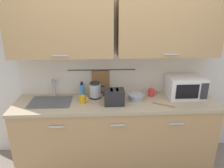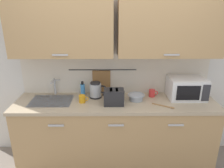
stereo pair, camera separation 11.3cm
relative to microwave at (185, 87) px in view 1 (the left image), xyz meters
The scene contains 11 objects.
counter_unit 1.10m from the microwave, behind, with size 2.53×0.64×0.90m.
back_wall_assembly 1.05m from the microwave, behind, with size 3.70×0.41×2.50m.
sink_faucet 1.73m from the microwave, behind, with size 0.09×0.17×0.22m.
microwave is the anchor object (origin of this frame).
electric_kettle 1.17m from the microwave, behind, with size 0.23×0.16×0.21m.
dish_soap_bottle 1.35m from the microwave, behind, with size 0.06×0.06×0.20m.
mug_near_sink 1.34m from the microwave, behind, with size 0.12×0.08×0.09m.
mixing_bowl 0.66m from the microwave, behind, with size 0.21×0.21×0.08m.
toaster 0.96m from the microwave, 168.47° to the right, with size 0.26×0.17×0.19m.
mug_by_kettle 0.44m from the microwave, behind, with size 0.12×0.08×0.09m.
wooden_spoon 0.44m from the microwave, 139.85° to the right, with size 0.25×0.16×0.01m.
Camera 1 is at (-0.17, -2.10, 2.00)m, focal length 33.62 mm.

